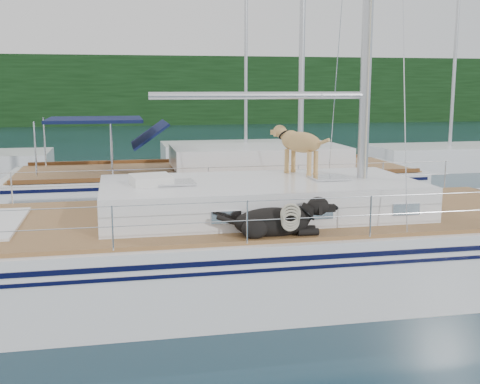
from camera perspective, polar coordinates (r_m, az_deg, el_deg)
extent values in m
plane|color=black|center=(10.25, -2.55, -9.13)|extent=(120.00, 120.00, 0.00)
cube|color=black|center=(54.59, -10.16, 9.45)|extent=(90.00, 3.00, 6.00)
cube|color=#595147|center=(55.86, -10.12, 6.99)|extent=(92.00, 1.00, 1.20)
cube|color=white|center=(10.10, -2.57, -6.45)|extent=(12.00, 3.80, 1.40)
cube|color=olive|center=(9.92, -2.60, -2.40)|extent=(11.52, 3.50, 0.06)
cube|color=white|center=(10.01, 1.91, -0.50)|extent=(5.20, 2.50, 0.55)
cylinder|color=silver|center=(9.84, 1.97, 9.13)|extent=(3.60, 0.12, 0.12)
cylinder|color=silver|center=(8.11, -0.69, -0.93)|extent=(10.56, 0.01, 0.01)
cylinder|color=silver|center=(11.52, -3.99, 2.30)|extent=(10.56, 0.01, 0.01)
cube|color=blue|center=(11.15, -10.84, -0.91)|extent=(0.74, 0.68, 0.05)
cube|color=silver|center=(9.64, -8.41, 1.12)|extent=(0.70, 0.61, 0.16)
torus|color=#BDB196|center=(8.34, 4.82, -2.06)|extent=(0.37, 0.12, 0.37)
cube|color=white|center=(16.66, -2.25, -0.07)|extent=(11.00, 3.50, 1.30)
cube|color=olive|center=(16.56, -2.26, 2.15)|extent=(10.56, 3.29, 0.06)
cube|color=white|center=(16.75, 1.79, 3.44)|extent=(4.80, 2.30, 0.55)
cube|color=#0E173C|center=(16.22, -13.59, 6.68)|extent=(2.40, 2.30, 0.08)
cube|color=white|center=(26.32, 0.55, 3.53)|extent=(7.20, 3.00, 1.10)
cylinder|color=silver|center=(26.29, 0.57, 15.75)|extent=(0.14, 0.14, 11.00)
cube|color=white|center=(26.47, 19.20, 3.01)|extent=(6.40, 3.00, 1.10)
cylinder|color=silver|center=(26.43, 19.91, 15.14)|extent=(0.14, 0.14, 11.00)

